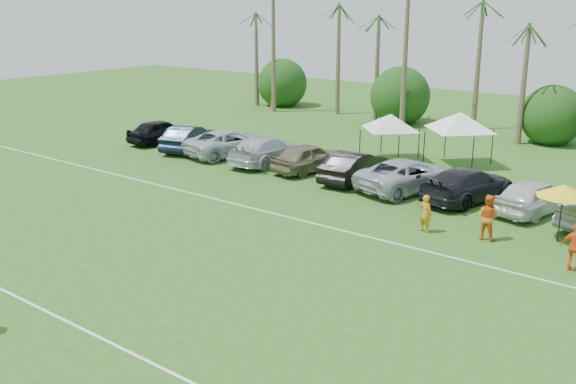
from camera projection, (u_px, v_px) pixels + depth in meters
The scene contains 25 objects.
field_lines at pixel (170, 249), 25.32m from camera, with size 80.00×12.10×0.01m.
palm_tree_0 at pixel (246, 24), 58.85m from camera, with size 2.40×2.40×8.90m.
palm_tree_1 at pixel (289, 14), 55.68m from camera, with size 2.40×2.40×9.90m.
palm_tree_2 at pixel (337, 4), 52.52m from camera, with size 2.40×2.40×10.90m.
palm_tree_4 at pixel (426, 28), 48.35m from camera, with size 2.40×2.40×8.90m.
palm_tree_5 at pixel (478, 17), 45.77m from camera, with size 2.40×2.40×9.90m.
palm_tree_6 at pixel (536, 5), 43.19m from camera, with size 2.40×2.40×10.90m.
bush_tree_0 at pixel (278, 87), 59.48m from camera, with size 4.00×4.00×4.00m.
bush_tree_1 at pixel (404, 100), 51.89m from camera, with size 4.00×4.00×4.00m.
bush_tree_2 at pixel (558, 115), 44.90m from camera, with size 4.00×4.00×4.00m.
sideline_player_a at pixel (426, 213), 27.05m from camera, with size 0.60×0.39×1.64m, color orange.
sideline_player_b at pixel (487, 217), 26.17m from camera, with size 0.93×0.72×1.91m, color orange.
sideline_player_c at pixel (576, 247), 23.07m from camera, with size 1.07×0.44×1.82m, color #FB5F1B.
canopy_tent_left at pixel (391, 114), 38.94m from camera, with size 4.11×4.11×3.33m.
canopy_tent_right at pixel (461, 112), 37.50m from camera, with size 4.60×4.60×3.73m.
market_umbrella at pixel (564, 191), 25.55m from camera, with size 2.17×2.17×2.42m.
parked_car_0 at pixel (161, 131), 44.28m from camera, with size 1.95×4.84×1.65m, color black.
parked_car_1 at pixel (189, 138), 42.11m from camera, with size 1.74×5.00×1.65m, color black.
parked_car_2 at pixel (229, 143), 40.64m from camera, with size 2.73×5.93×1.65m, color silver.
parked_car_3 at pixel (266, 150), 38.65m from camera, with size 2.31×5.68×1.65m, color silver.
parked_car_4 at pixel (309, 157), 36.80m from camera, with size 1.95×4.84×1.65m, color #786C51.
parked_car_5 at pixel (354, 166), 34.78m from camera, with size 1.74×5.00×1.65m, color black.
parked_car_6 at pixel (408, 175), 33.06m from camera, with size 2.73×5.93×1.65m, color #B2B6C3.
parked_car_7 at pixel (468, 185), 31.32m from camera, with size 2.31×5.68×1.65m, color black.
parked_car_8 at pixel (534, 196), 29.49m from camera, with size 1.95×4.84×1.65m, color silver.
Camera 1 is at (18.10, -7.90, 9.39)m, focal length 40.00 mm.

